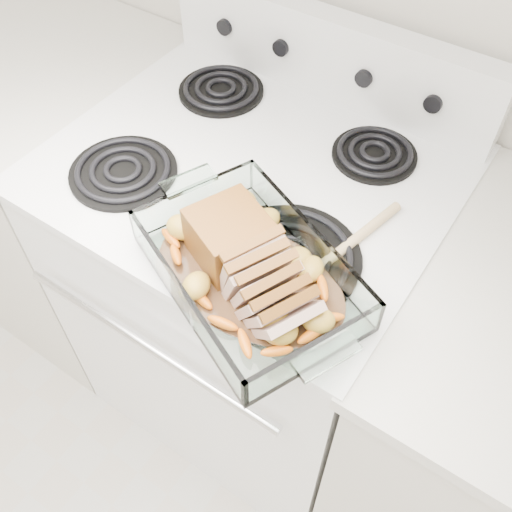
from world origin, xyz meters
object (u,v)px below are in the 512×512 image
Objects in this scene: electric_range at (252,296)px; pork_roast at (241,258)px; counter_left at (71,197)px; baking_dish at (249,275)px; counter_right at (500,439)px.

electric_range is 0.59m from pork_roast.
counter_left is 3.58× the size of pork_roast.
pork_roast reaches higher than baking_dish.
counter_left is (-0.67, -0.00, -0.02)m from electric_range.
pork_roast is at bearing -16.59° from counter_left.
electric_range reaches higher than counter_right.
counter_left is at bearing -179.90° from electric_range.
counter_right is at bearing 47.30° from pork_roast.
pork_roast is (-0.02, 0.00, 0.03)m from baking_dish.
counter_right is 3.58× the size of pork_roast.
counter_left is at bearing -172.53° from baking_dish.
baking_dish reaches higher than counter_right.
counter_right is 0.75m from baking_dish.
electric_range is 0.67m from counter_left.
electric_range is at bearing 143.51° from pork_roast.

